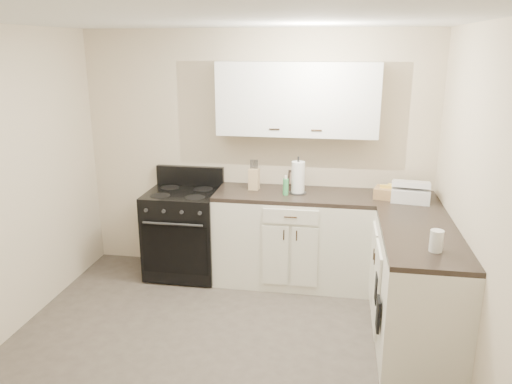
% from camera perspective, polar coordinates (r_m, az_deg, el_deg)
% --- Properties ---
extents(floor, '(3.60, 3.60, 0.00)m').
position_cam_1_polar(floor, '(4.04, -4.32, -18.91)').
color(floor, '#473F38').
rests_on(floor, ground).
extents(ceiling, '(3.60, 3.60, 0.00)m').
position_cam_1_polar(ceiling, '(3.31, -5.29, 19.20)').
color(ceiling, white).
rests_on(ceiling, wall_back).
extents(wall_back, '(3.60, 0.00, 3.60)m').
position_cam_1_polar(wall_back, '(5.18, 0.03, 4.31)').
color(wall_back, beige).
rests_on(wall_back, ground).
extents(wall_right, '(0.00, 3.60, 3.60)m').
position_cam_1_polar(wall_right, '(3.52, 25.05, -3.15)').
color(wall_right, beige).
rests_on(wall_right, ground).
extents(wall_front, '(3.60, 0.00, 3.60)m').
position_cam_1_polar(wall_front, '(1.95, -18.24, -18.29)').
color(wall_front, beige).
rests_on(wall_front, ground).
extents(base_cabinets_back, '(1.55, 0.60, 0.90)m').
position_cam_1_polar(base_cabinets_back, '(5.08, 4.24, -5.43)').
color(base_cabinets_back, silver).
rests_on(base_cabinets_back, floor).
extents(base_cabinets_right, '(0.60, 1.90, 0.90)m').
position_cam_1_polar(base_cabinets_right, '(4.52, 17.33, -9.05)').
color(base_cabinets_right, silver).
rests_on(base_cabinets_right, floor).
extents(countertop_back, '(1.55, 0.60, 0.04)m').
position_cam_1_polar(countertop_back, '(4.92, 4.35, -0.35)').
color(countertop_back, black).
rests_on(countertop_back, base_cabinets_back).
extents(countertop_right, '(0.60, 1.90, 0.04)m').
position_cam_1_polar(countertop_right, '(4.34, 17.85, -3.43)').
color(countertop_right, black).
rests_on(countertop_right, base_cabinets_right).
extents(upper_cabinets, '(1.55, 0.30, 0.70)m').
position_cam_1_polar(upper_cabinets, '(4.89, 4.75, 10.54)').
color(upper_cabinets, white).
rests_on(upper_cabinets, wall_back).
extents(stove, '(0.73, 0.62, 0.88)m').
position_cam_1_polar(stove, '(5.26, -8.23, -4.64)').
color(stove, black).
rests_on(stove, floor).
extents(knife_block, '(0.11, 0.10, 0.22)m').
position_cam_1_polar(knife_block, '(5.00, -0.23, 1.50)').
color(knife_block, '#D9B585').
rests_on(knife_block, countertop_back).
extents(paper_towel, '(0.15, 0.15, 0.31)m').
position_cam_1_polar(paper_towel, '(4.88, 4.82, 1.66)').
color(paper_towel, white).
rests_on(paper_towel, countertop_back).
extents(soap_bottle, '(0.06, 0.06, 0.16)m').
position_cam_1_polar(soap_bottle, '(4.83, 3.41, 0.59)').
color(soap_bottle, '#3EA358').
rests_on(soap_bottle, countertop_back).
extents(picture_frame, '(0.14, 0.07, 0.16)m').
position_cam_1_polar(picture_frame, '(5.15, 4.38, 1.56)').
color(picture_frame, black).
rests_on(picture_frame, countertop_back).
extents(wicker_basket, '(0.34, 0.27, 0.10)m').
position_cam_1_polar(wicker_basket, '(4.89, 15.21, -0.16)').
color(wicker_basket, '#AB8650').
rests_on(wicker_basket, countertop_right).
extents(countertop_grill, '(0.38, 0.36, 0.13)m').
position_cam_1_polar(countertop_grill, '(4.89, 17.25, -0.17)').
color(countertop_grill, white).
rests_on(countertop_grill, countertop_right).
extents(glass_jar, '(0.11, 0.11, 0.16)m').
position_cam_1_polar(glass_jar, '(3.74, 19.92, -5.27)').
color(glass_jar, silver).
rests_on(glass_jar, countertop_right).
extents(oven_mitt_near, '(0.02, 0.15, 0.25)m').
position_cam_1_polar(oven_mitt_near, '(3.90, 13.78, -13.42)').
color(oven_mitt_near, black).
rests_on(oven_mitt_near, base_cabinets_right).
extents(oven_mitt_far, '(0.02, 0.13, 0.23)m').
position_cam_1_polar(oven_mitt_far, '(4.08, 13.61, -10.66)').
color(oven_mitt_far, black).
rests_on(oven_mitt_far, base_cabinets_right).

